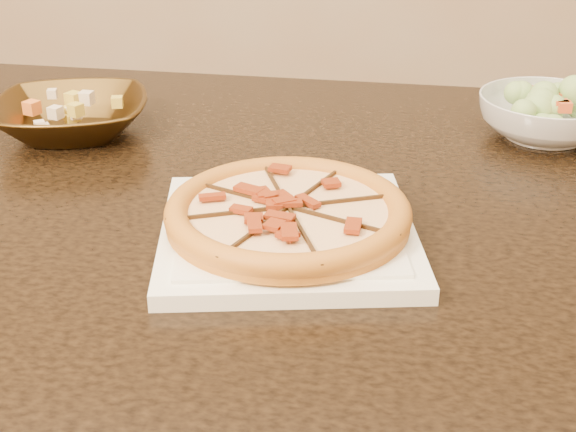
# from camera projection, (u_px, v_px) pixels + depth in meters

# --- Properties ---
(dining_table) EXTENTS (1.54, 1.07, 0.75)m
(dining_table) POSITION_uv_depth(u_px,v_px,m) (239.00, 256.00, 1.03)
(dining_table) COLOR black
(dining_table) RESTS_ON floor
(plate) EXTENTS (0.30, 0.30, 0.02)m
(plate) POSITION_uv_depth(u_px,v_px,m) (288.00, 232.00, 0.86)
(plate) COLOR white
(plate) RESTS_ON dining_table
(pizza) EXTENTS (0.26, 0.26, 0.03)m
(pizza) POSITION_uv_depth(u_px,v_px,m) (288.00, 213.00, 0.85)
(pizza) COLOR orange
(pizza) RESTS_ON plate
(bronze_bowl) EXTENTS (0.25, 0.25, 0.05)m
(bronze_bowl) POSITION_uv_depth(u_px,v_px,m) (72.00, 117.00, 1.14)
(bronze_bowl) COLOR #442F12
(bronze_bowl) RESTS_ON dining_table
(mixed_dish) EXTENTS (0.08, 0.10, 0.03)m
(mixed_dish) POSITION_uv_depth(u_px,v_px,m) (67.00, 89.00, 1.12)
(mixed_dish) COLOR beige
(mixed_dish) RESTS_ON bronze_bowl
(salad_bowl) EXTENTS (0.21, 0.21, 0.06)m
(salad_bowl) POSITION_uv_depth(u_px,v_px,m) (546.00, 117.00, 1.13)
(salad_bowl) COLOR silver
(salad_bowl) RESTS_ON dining_table
(salad) EXTENTS (0.10, 0.10, 0.04)m
(salad) POSITION_uv_depth(u_px,v_px,m) (551.00, 84.00, 1.11)
(salad) COLOR #A4C16C
(salad) RESTS_ON salad_bowl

